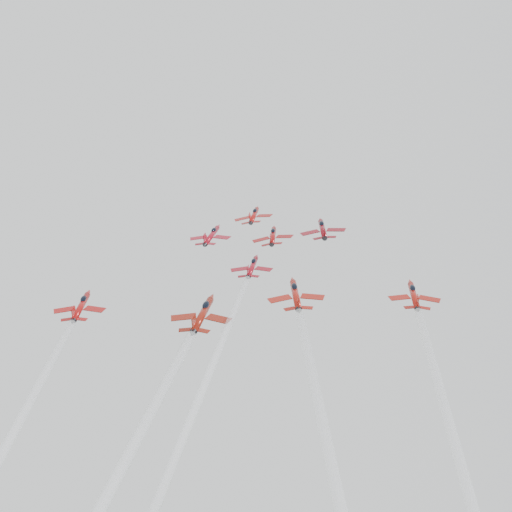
# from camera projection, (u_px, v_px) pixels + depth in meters

# --- Properties ---
(jet_lead) EXTENTS (9.26, 11.21, 9.07)m
(jet_lead) POSITION_uv_depth(u_px,v_px,m) (254.00, 215.00, 152.23)
(jet_lead) COLOR #B01310
(jet_row2_left) EXTENTS (9.40, 11.38, 9.21)m
(jet_row2_left) POSITION_uv_depth(u_px,v_px,m) (211.00, 235.00, 141.92)
(jet_row2_left) COLOR #AE1021
(jet_row2_center) EXTENTS (8.99, 10.88, 8.81)m
(jet_row2_center) POSITION_uv_depth(u_px,v_px,m) (273.00, 236.00, 138.93)
(jet_row2_center) COLOR #A50F11
(jet_row2_right) EXTENTS (10.01, 12.11, 9.80)m
(jet_row2_right) POSITION_uv_depth(u_px,v_px,m) (323.00, 229.00, 140.67)
(jet_row2_right) COLOR maroon
(jet_center) EXTENTS (8.34, 71.41, 57.94)m
(jet_center) POSITION_uv_depth(u_px,v_px,m) (224.00, 388.00, 87.47)
(jet_center) COLOR maroon
(jet_rear_right) EXTENTS (9.99, 85.57, 69.42)m
(jet_rear_right) POSITION_uv_depth(u_px,v_px,m) (281.00, 501.00, 67.78)
(jet_rear_right) COLOR #B21B11
(jet_rear_farright) EXTENTS (8.74, 74.86, 60.73)m
(jet_rear_farright) POSITION_uv_depth(u_px,v_px,m) (467.00, 471.00, 69.90)
(jet_rear_farright) COLOR #B11910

